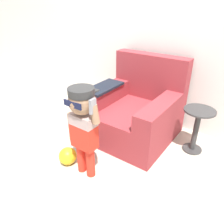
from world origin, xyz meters
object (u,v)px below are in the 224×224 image
Objects in this scene: armchair at (135,111)px; toy_ball at (68,156)px; person_child at (83,120)px; side_table at (197,127)px.

toy_ball is at bearing -105.78° from armchair.
side_table is (0.76, 1.02, -0.30)m from person_child.
armchair is 1.09× the size of person_child.
armchair is at bearing 74.22° from toy_ball.
side_table is at bearing 53.15° from person_child.
armchair is at bearing -173.75° from side_table.
armchair is 1.91× the size of side_table.
person_child is (-0.01, -0.94, 0.30)m from armchair.
side_table is 2.77× the size of toy_ball.
person_child is 1.75× the size of side_table.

